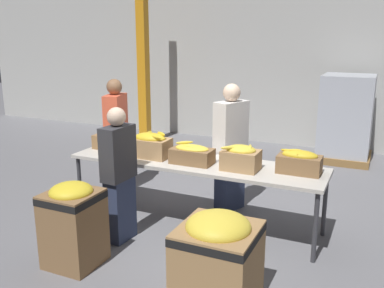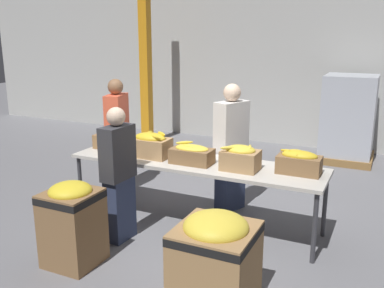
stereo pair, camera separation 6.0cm
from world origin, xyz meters
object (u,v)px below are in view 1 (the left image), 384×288
at_px(banana_box_2, 192,154).
at_px(volunteer_1, 119,176).
at_px(sorting_table, 195,165).
at_px(banana_box_3, 241,157).
at_px(banana_box_1, 150,145).
at_px(banana_box_4, 299,162).
at_px(donation_bin_1, 218,256).
at_px(pallet_stack_0, 346,119).
at_px(volunteer_2, 230,149).
at_px(volunteer_0, 117,136).
at_px(support_pillar, 143,48).
at_px(donation_bin_0, 73,222).
at_px(banana_box_0, 111,139).

distance_m(banana_box_2, volunteer_1, 0.88).
relative_size(sorting_table, banana_box_3, 7.59).
bearing_deg(banana_box_1, banana_box_4, 4.09).
distance_m(sorting_table, banana_box_2, 0.19).
height_order(sorting_table, donation_bin_1, donation_bin_1).
xyz_separation_m(donation_bin_1, pallet_stack_0, (0.54, 5.03, 0.34)).
height_order(sorting_table, volunteer_1, volunteer_1).
height_order(sorting_table, banana_box_4, banana_box_4).
bearing_deg(banana_box_3, volunteer_2, 117.65).
relative_size(banana_box_4, volunteer_1, 0.31).
distance_m(banana_box_2, volunteer_2, 0.76).
xyz_separation_m(sorting_table, volunteer_1, (-0.60, -0.72, 0.00)).
relative_size(volunteer_1, volunteer_2, 0.91).
bearing_deg(banana_box_4, volunteer_0, 168.82).
xyz_separation_m(banana_box_4, pallet_stack_0, (0.15, 3.59, -0.16)).
bearing_deg(pallet_stack_0, volunteer_2, -110.64).
relative_size(sorting_table, donation_bin_1, 3.73).
distance_m(support_pillar, pallet_stack_0, 4.19).
xyz_separation_m(banana_box_4, support_pillar, (-3.82, 3.15, 1.07)).
height_order(banana_box_4, donation_bin_0, banana_box_4).
bearing_deg(pallet_stack_0, donation_bin_1, -96.08).
bearing_deg(banana_box_0, volunteer_1, -50.46).
relative_size(volunteer_0, support_pillar, 0.42).
relative_size(banana_box_3, banana_box_4, 0.87).
height_order(sorting_table, banana_box_3, banana_box_3).
height_order(banana_box_4, volunteer_1, volunteer_1).
xyz_separation_m(banana_box_0, banana_box_3, (1.85, -0.16, 0.02)).
xyz_separation_m(volunteer_0, volunteer_1, (0.94, -1.33, -0.07)).
bearing_deg(volunteer_1, donation_bin_1, -110.64).
distance_m(donation_bin_0, donation_bin_1, 1.55).
bearing_deg(pallet_stack_0, volunteer_0, -133.61).
bearing_deg(banana_box_0, pallet_stack_0, 53.71).
distance_m(banana_box_1, volunteer_2, 1.06).
xyz_separation_m(banana_box_0, pallet_stack_0, (2.63, 3.58, -0.15)).
bearing_deg(donation_bin_1, volunteer_0, 140.03).
bearing_deg(banana_box_4, banana_box_3, -166.41).
bearing_deg(pallet_stack_0, banana_box_3, -101.67).
distance_m(sorting_table, banana_box_4, 1.22).
height_order(banana_box_1, support_pillar, support_pillar).
bearing_deg(banana_box_1, banana_box_0, 168.40).
relative_size(sorting_table, volunteer_2, 1.84).
bearing_deg(banana_box_4, volunteer_2, 150.58).
bearing_deg(support_pillar, banana_box_1, -58.10).
bearing_deg(donation_bin_0, volunteer_2, 64.75).
distance_m(sorting_table, donation_bin_1, 1.63).
bearing_deg(banana_box_2, banana_box_1, 176.53).
bearing_deg(donation_bin_1, sorting_table, 121.14).
distance_m(banana_box_1, donation_bin_0, 1.41).
xyz_separation_m(support_pillar, pallet_stack_0, (3.98, 0.44, -1.22)).
bearing_deg(volunteer_2, donation_bin_1, 39.13).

